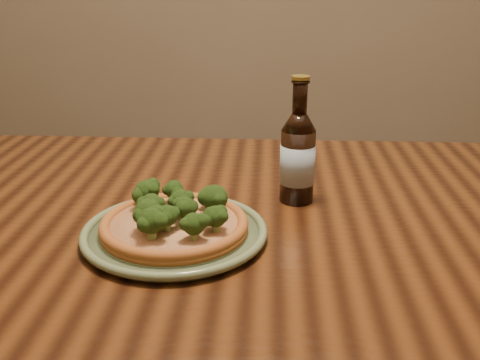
# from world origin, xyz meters

# --- Properties ---
(table) EXTENTS (1.60, 0.90, 0.75)m
(table) POSITION_xyz_m (0.00, 0.10, 0.66)
(table) COLOR #45230E
(table) RESTS_ON ground
(plate) EXTENTS (0.30, 0.30, 0.02)m
(plate) POSITION_xyz_m (-0.14, -0.00, 0.76)
(plate) COLOR #667651
(plate) RESTS_ON table
(pizza) EXTENTS (0.24, 0.24, 0.07)m
(pizza) POSITION_xyz_m (-0.14, -0.00, 0.78)
(pizza) COLOR #A55A25
(pizza) RESTS_ON plate
(beer_bottle) EXTENTS (0.06, 0.06, 0.23)m
(beer_bottle) POSITION_xyz_m (0.06, 0.16, 0.84)
(beer_bottle) COLOR black
(beer_bottle) RESTS_ON table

